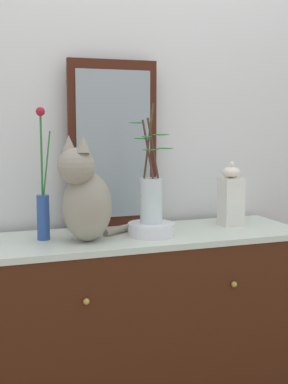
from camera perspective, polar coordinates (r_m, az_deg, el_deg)
The scene contains 8 objects.
wall_back at distance 2.43m, azimuth -2.38°, elevation 7.45°, with size 4.40×0.08×2.60m, color silver.
sideboard at distance 2.32m, azimuth 0.00°, elevation -14.84°, with size 1.40×0.48×0.84m.
mirror_leaning at distance 2.32m, azimuth -3.44°, elevation 5.31°, with size 0.41×0.03×0.75m.
cat_sitting at distance 2.03m, azimuth -6.58°, elevation -0.54°, with size 0.36×0.28×0.42m.
vase_slim_green at distance 2.10m, azimuth -11.18°, elevation -1.48°, with size 0.06×0.05×0.53m.
bowl_porcelain at distance 2.16m, azimuth 0.80°, elevation -4.16°, with size 0.20×0.20×0.05m, color white.
vase_glass_clear at distance 2.13m, azimuth 0.79°, elevation -0.39°, with size 0.15×0.22×0.50m.
jar_lidded_porcelain at distance 2.39m, azimuth 9.66°, elevation -0.53°, with size 0.09×0.09×0.30m.
Camera 1 is at (-0.71, -2.02, 1.31)m, focal length 47.94 mm.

